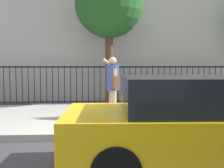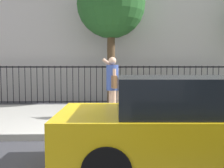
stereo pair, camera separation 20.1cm
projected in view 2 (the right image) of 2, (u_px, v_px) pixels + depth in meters
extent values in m
plane|color=#333338|center=(85.00, 141.00, 5.79)|extent=(60.00, 60.00, 0.00)
cube|color=#9E9B93|center=(89.00, 117.00, 7.98)|extent=(28.00, 4.40, 0.15)
cube|color=black|center=(94.00, 67.00, 11.57)|extent=(12.00, 0.04, 0.06)
cylinder|color=black|center=(1.00, 85.00, 11.48)|extent=(0.03, 0.03, 1.60)
cylinder|color=black|center=(7.00, 84.00, 11.49)|extent=(0.03, 0.03, 1.60)
cylinder|color=black|center=(13.00, 84.00, 11.50)|extent=(0.03, 0.03, 1.60)
cylinder|color=black|center=(19.00, 84.00, 11.51)|extent=(0.03, 0.03, 1.60)
cylinder|color=black|center=(25.00, 84.00, 11.52)|extent=(0.03, 0.03, 1.60)
cylinder|color=black|center=(31.00, 84.00, 11.53)|extent=(0.03, 0.03, 1.60)
cylinder|color=black|center=(37.00, 84.00, 11.54)|extent=(0.03, 0.03, 1.60)
cylinder|color=black|center=(43.00, 84.00, 11.54)|extent=(0.03, 0.03, 1.60)
cylinder|color=black|center=(49.00, 84.00, 11.55)|extent=(0.03, 0.03, 1.60)
cylinder|color=black|center=(55.00, 84.00, 11.56)|extent=(0.03, 0.03, 1.60)
cylinder|color=black|center=(61.00, 84.00, 11.57)|extent=(0.03, 0.03, 1.60)
cylinder|color=black|center=(67.00, 84.00, 11.58)|extent=(0.03, 0.03, 1.60)
cylinder|color=black|center=(73.00, 84.00, 11.59)|extent=(0.03, 0.03, 1.60)
cylinder|color=black|center=(79.00, 84.00, 11.60)|extent=(0.03, 0.03, 1.60)
cylinder|color=black|center=(85.00, 84.00, 11.61)|extent=(0.03, 0.03, 1.60)
cylinder|color=black|center=(91.00, 84.00, 11.61)|extent=(0.03, 0.03, 1.60)
cylinder|color=black|center=(97.00, 84.00, 11.62)|extent=(0.03, 0.03, 1.60)
cylinder|color=black|center=(102.00, 84.00, 11.63)|extent=(0.03, 0.03, 1.60)
cylinder|color=black|center=(108.00, 84.00, 11.64)|extent=(0.03, 0.03, 1.60)
cylinder|color=black|center=(114.00, 84.00, 11.65)|extent=(0.03, 0.03, 1.60)
cylinder|color=black|center=(120.00, 84.00, 11.66)|extent=(0.03, 0.03, 1.60)
cylinder|color=black|center=(126.00, 84.00, 11.67)|extent=(0.03, 0.03, 1.60)
cylinder|color=black|center=(132.00, 84.00, 11.68)|extent=(0.03, 0.03, 1.60)
cylinder|color=black|center=(138.00, 84.00, 11.69)|extent=(0.03, 0.03, 1.60)
cylinder|color=black|center=(143.00, 84.00, 11.69)|extent=(0.03, 0.03, 1.60)
cylinder|color=black|center=(149.00, 84.00, 11.70)|extent=(0.03, 0.03, 1.60)
cylinder|color=black|center=(155.00, 84.00, 11.71)|extent=(0.03, 0.03, 1.60)
cylinder|color=black|center=(161.00, 84.00, 11.72)|extent=(0.03, 0.03, 1.60)
cylinder|color=black|center=(167.00, 84.00, 11.73)|extent=(0.03, 0.03, 1.60)
cylinder|color=black|center=(172.00, 84.00, 11.74)|extent=(0.03, 0.03, 1.60)
cylinder|color=black|center=(178.00, 84.00, 11.75)|extent=(0.03, 0.03, 1.60)
cylinder|color=black|center=(184.00, 84.00, 11.76)|extent=(0.03, 0.03, 1.60)
cylinder|color=black|center=(190.00, 84.00, 11.76)|extent=(0.03, 0.03, 1.60)
cylinder|color=black|center=(196.00, 84.00, 11.77)|extent=(0.03, 0.03, 1.60)
cylinder|color=black|center=(201.00, 84.00, 11.78)|extent=(0.03, 0.03, 1.60)
cylinder|color=black|center=(207.00, 84.00, 11.79)|extent=(0.03, 0.03, 1.60)
cylinder|color=black|center=(213.00, 84.00, 11.80)|extent=(0.03, 0.03, 1.60)
cylinder|color=black|center=(218.00, 84.00, 11.81)|extent=(0.03, 0.03, 1.60)
cylinder|color=black|center=(224.00, 84.00, 11.82)|extent=(0.03, 0.03, 1.60)
cube|color=yellow|center=(195.00, 134.00, 4.15)|extent=(4.26, 1.96, 0.70)
cube|color=black|center=(183.00, 95.00, 4.11)|extent=(2.06, 1.67, 0.55)
cylinder|color=black|center=(109.00, 135.00, 4.99)|extent=(0.65, 0.24, 0.64)
cylinder|color=tan|center=(111.00, 103.00, 7.65)|extent=(0.15, 0.15, 0.78)
cylinder|color=tan|center=(113.00, 104.00, 7.46)|extent=(0.15, 0.15, 0.78)
cylinder|color=#33478C|center=(112.00, 78.00, 7.50)|extent=(0.41, 0.41, 0.71)
sphere|color=tan|center=(112.00, 61.00, 7.47)|extent=(0.22, 0.22, 0.22)
cylinder|color=tan|center=(110.00, 65.00, 7.67)|extent=(0.50, 0.21, 0.38)
cylinder|color=tan|center=(114.00, 79.00, 7.31)|extent=(0.09, 0.09, 0.54)
cube|color=black|center=(113.00, 62.00, 7.63)|extent=(0.03, 0.07, 0.15)
cube|color=brown|center=(115.00, 82.00, 7.26)|extent=(0.22, 0.31, 0.34)
cube|color=brown|center=(189.00, 95.00, 9.24)|extent=(1.60, 0.45, 0.05)
cube|color=brown|center=(191.00, 87.00, 9.03)|extent=(1.60, 0.06, 0.44)
cube|color=#333338|center=(169.00, 102.00, 9.24)|extent=(0.08, 0.41, 0.40)
cube|color=#333338|center=(209.00, 102.00, 9.29)|extent=(0.08, 0.41, 0.40)
cylinder|color=#4C3823|center=(111.00, 64.00, 10.78)|extent=(0.31, 0.31, 3.31)
sphere|color=#235623|center=(111.00, 4.00, 10.61)|extent=(2.72, 2.72, 2.72)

